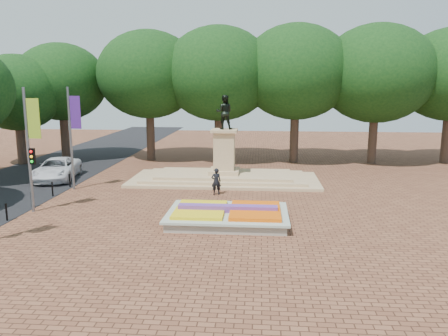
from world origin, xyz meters
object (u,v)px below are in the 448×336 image
object	(u,v)px
van	(57,169)
monument	(224,169)
flower_bed	(228,215)
pedestrian	(216,181)

from	to	relation	value
van	monument	bearing A→B (deg)	-7.92
monument	van	distance (m)	12.80
flower_bed	pedestrian	xyz separation A→B (m)	(-1.22, 5.80, 0.51)
flower_bed	pedestrian	bearing A→B (deg)	101.86
pedestrian	van	bearing A→B (deg)	-30.99
flower_bed	monument	size ratio (longest dim) A/B	0.45
monument	pedestrian	bearing A→B (deg)	-92.60
flower_bed	van	size ratio (longest dim) A/B	1.08
flower_bed	monument	world-z (taller)	monument
pedestrian	monument	bearing A→B (deg)	-107.36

